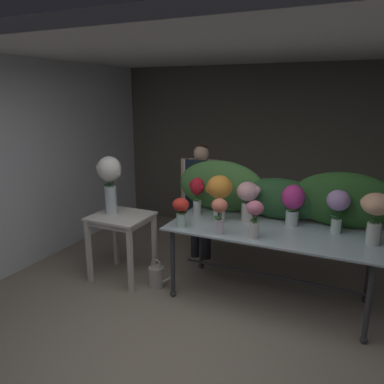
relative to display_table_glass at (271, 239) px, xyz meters
name	(u,v)px	position (x,y,z in m)	size (l,w,h in m)	color
ground_plane	(232,277)	(-0.52, 0.32, -0.71)	(7.82, 7.82, 0.00)	gray
wall_back	(272,152)	(-0.52, 2.10, 0.60)	(5.15, 0.12, 2.62)	#5B564C
wall_left	(63,157)	(-3.09, 0.32, 0.60)	(0.12, 3.67, 2.62)	silver
ceiling_slab	(239,45)	(-0.52, 0.32, 1.97)	(5.27, 3.67, 0.12)	silver
display_table_glass	(271,239)	(0.00, 0.00, 0.00)	(2.14, 0.97, 0.82)	#ADC0CB
side_table_white	(121,224)	(-1.74, -0.23, -0.03)	(0.66, 0.61, 0.79)	silver
florist	(201,191)	(-1.11, 0.69, 0.24)	(0.58, 0.24, 1.55)	#232328
foliage_backdrop	(282,195)	(0.01, 0.37, 0.39)	(2.44, 0.32, 0.61)	#477F3D
vase_peach_lilies	(376,211)	(0.95, -0.02, 0.44)	(0.29, 0.27, 0.49)	silver
vase_lilac_hydrangea	(338,205)	(0.61, 0.15, 0.40)	(0.23, 0.23, 0.45)	silver
vase_rosy_snapdragons	(255,216)	(-0.10, -0.33, 0.34)	(0.17, 0.17, 0.38)	silver
vase_blush_freesia	(248,197)	(-0.31, 0.12, 0.39)	(0.26, 0.24, 0.44)	silver
vase_scarlet_tulips	(181,209)	(-0.89, -0.34, 0.30)	(0.19, 0.18, 0.31)	silver
vase_sunset_roses	(219,192)	(-0.59, -0.01, 0.44)	(0.31, 0.27, 0.52)	silver
vase_magenta_carnations	(293,202)	(0.17, 0.19, 0.37)	(0.24, 0.24, 0.45)	silver
vase_crimson_ranunculus	(197,192)	(-0.91, 0.12, 0.38)	(0.19, 0.17, 0.44)	silver
vase_coral_peonies	(219,214)	(-0.45, -0.37, 0.32)	(0.16, 0.16, 0.37)	silver
vase_white_roses_tall	(110,178)	(-1.87, -0.23, 0.53)	(0.30, 0.28, 0.69)	silver
watering_can	(157,276)	(-1.24, -0.27, -0.58)	(0.35, 0.18, 0.34)	#B7B2A8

